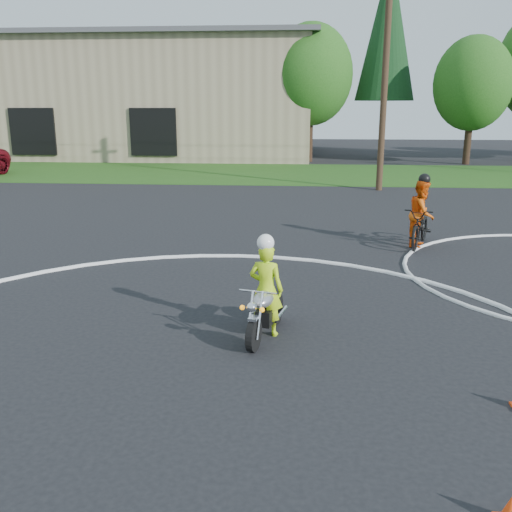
{
  "coord_description": "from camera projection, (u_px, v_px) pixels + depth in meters",
  "views": [
    {
      "loc": [
        1.56,
        -4.74,
        3.7
      ],
      "look_at": [
        0.78,
        5.0,
        1.1
      ],
      "focal_mm": 40.0,
      "sensor_mm": 36.0,
      "label": 1
    }
  ],
  "objects": [
    {
      "name": "utility_poles",
      "position": [
        386.0,
        68.0,
        24.14
      ],
      "size": [
        41.6,
        1.12,
        10.0
      ],
      "color": "#473321",
      "rests_on": "ground"
    },
    {
      "name": "traffic_cones",
      "position": [
        469.0,
        342.0,
        8.85
      ],
      "size": [
        20.86,
        13.9,
        0.3
      ],
      "color": "#F9400D",
      "rests_on": "ground"
    },
    {
      "name": "rider_second_grp",
      "position": [
        421.0,
        221.0,
        15.24
      ],
      "size": [
        1.38,
        2.16,
        1.96
      ],
      "rotation": [
        0.0,
        0.0,
        -0.36
      ],
      "color": "black",
      "rests_on": "ground"
    },
    {
      "name": "course_markings",
      "position": [
        335.0,
        330.0,
        9.66
      ],
      "size": [
        19.05,
        19.05,
        0.12
      ],
      "color": "silver",
      "rests_on": "ground"
    },
    {
      "name": "primary_motorcycle",
      "position": [
        265.0,
        311.0,
        9.26
      ],
      "size": [
        0.74,
        1.73,
        0.92
      ],
      "rotation": [
        0.0,
        0.0,
        -0.24
      ],
      "color": "black",
      "rests_on": "ground"
    },
    {
      "name": "ground",
      "position": [
        137.0,
        491.0,
        5.64
      ],
      "size": [
        120.0,
        120.0,
        0.0
      ],
      "primitive_type": "plane",
      "color": "black",
      "rests_on": "ground"
    },
    {
      "name": "grass_strip",
      "position": [
        274.0,
        173.0,
        31.65
      ],
      "size": [
        120.0,
        10.0,
        0.02
      ],
      "primitive_type": "cube",
      "color": "#1E4714",
      "rests_on": "ground"
    },
    {
      "name": "rider_primary_grp",
      "position": [
        266.0,
        287.0,
        9.29
      ],
      "size": [
        0.64,
        0.5,
        1.71
      ],
      "rotation": [
        0.0,
        0.0,
        -0.24
      ],
      "color": "#B8E418",
      "rests_on": "ground"
    },
    {
      "name": "warehouse",
      "position": [
        53.0,
        98.0,
        44.49
      ],
      "size": [
        41.0,
        17.0,
        8.3
      ],
      "color": "tan",
      "rests_on": "ground"
    }
  ]
}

